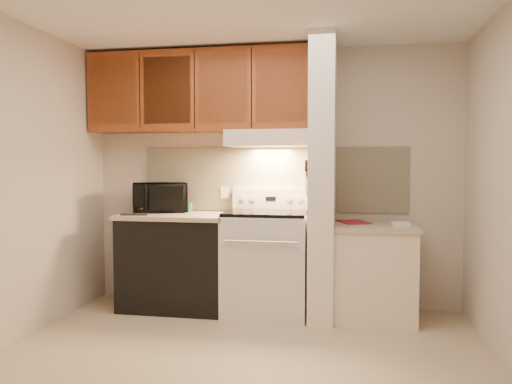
# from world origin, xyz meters

# --- Properties ---
(floor) EXTENTS (3.60, 3.60, 0.00)m
(floor) POSITION_xyz_m (0.00, 0.00, 0.00)
(floor) COLOR tan
(floor) RESTS_ON ground
(ceiling) EXTENTS (3.60, 3.60, 0.00)m
(ceiling) POSITION_xyz_m (0.00, 0.00, 2.50)
(ceiling) COLOR white
(ceiling) RESTS_ON wall_back
(wall_back) EXTENTS (3.60, 2.50, 0.02)m
(wall_back) POSITION_xyz_m (0.00, 1.50, 1.25)
(wall_back) COLOR beige
(wall_back) RESTS_ON floor
(wall_left) EXTENTS (0.02, 3.00, 2.50)m
(wall_left) POSITION_xyz_m (-1.80, 0.00, 1.25)
(wall_left) COLOR beige
(wall_left) RESTS_ON floor
(backsplash) EXTENTS (2.60, 0.02, 0.63)m
(backsplash) POSITION_xyz_m (0.00, 1.49, 1.24)
(backsplash) COLOR #F1E7C0
(backsplash) RESTS_ON wall_back
(range_body) EXTENTS (0.76, 0.65, 0.92)m
(range_body) POSITION_xyz_m (0.00, 1.16, 0.46)
(range_body) COLOR silver
(range_body) RESTS_ON floor
(oven_window) EXTENTS (0.50, 0.01, 0.30)m
(oven_window) POSITION_xyz_m (0.00, 0.84, 0.50)
(oven_window) COLOR black
(oven_window) RESTS_ON range_body
(oven_handle) EXTENTS (0.65, 0.02, 0.02)m
(oven_handle) POSITION_xyz_m (0.00, 0.80, 0.72)
(oven_handle) COLOR silver
(oven_handle) RESTS_ON range_body
(cooktop) EXTENTS (0.74, 0.64, 0.03)m
(cooktop) POSITION_xyz_m (0.00, 1.16, 0.94)
(cooktop) COLOR black
(cooktop) RESTS_ON range_body
(range_backguard) EXTENTS (0.76, 0.08, 0.20)m
(range_backguard) POSITION_xyz_m (0.00, 1.44, 1.05)
(range_backguard) COLOR silver
(range_backguard) RESTS_ON range_body
(range_display) EXTENTS (0.10, 0.01, 0.04)m
(range_display) POSITION_xyz_m (0.00, 1.40, 1.05)
(range_display) COLOR black
(range_display) RESTS_ON range_backguard
(range_knob_left_outer) EXTENTS (0.05, 0.02, 0.05)m
(range_knob_left_outer) POSITION_xyz_m (-0.28, 1.40, 1.05)
(range_knob_left_outer) COLOR silver
(range_knob_left_outer) RESTS_ON range_backguard
(range_knob_left_inner) EXTENTS (0.05, 0.02, 0.05)m
(range_knob_left_inner) POSITION_xyz_m (-0.18, 1.40, 1.05)
(range_knob_left_inner) COLOR silver
(range_knob_left_inner) RESTS_ON range_backguard
(range_knob_right_inner) EXTENTS (0.05, 0.02, 0.05)m
(range_knob_right_inner) POSITION_xyz_m (0.18, 1.40, 1.05)
(range_knob_right_inner) COLOR silver
(range_knob_right_inner) RESTS_ON range_backguard
(range_knob_right_outer) EXTENTS (0.05, 0.02, 0.05)m
(range_knob_right_outer) POSITION_xyz_m (0.28, 1.40, 1.05)
(range_knob_right_outer) COLOR silver
(range_knob_right_outer) RESTS_ON range_backguard
(dishwasher_front) EXTENTS (1.00, 0.63, 0.87)m
(dishwasher_front) POSITION_xyz_m (-0.88, 1.17, 0.43)
(dishwasher_front) COLOR black
(dishwasher_front) RESTS_ON floor
(left_countertop) EXTENTS (1.04, 0.67, 0.04)m
(left_countertop) POSITION_xyz_m (-0.88, 1.17, 0.89)
(left_countertop) COLOR #BAA48D
(left_countertop) RESTS_ON dishwasher_front
(spoon_rest) EXTENTS (0.25, 0.14, 0.02)m
(spoon_rest) POSITION_xyz_m (-1.22, 0.97, 0.92)
(spoon_rest) COLOR black
(spoon_rest) RESTS_ON left_countertop
(teal_jar) EXTENTS (0.10, 0.10, 0.09)m
(teal_jar) POSITION_xyz_m (-0.83, 1.39, 0.96)
(teal_jar) COLOR #246163
(teal_jar) RESTS_ON left_countertop
(outlet) EXTENTS (0.08, 0.01, 0.12)m
(outlet) POSITION_xyz_m (-0.48, 1.48, 1.10)
(outlet) COLOR #EFDCC7
(outlet) RESTS_ON backsplash
(microwave) EXTENTS (0.62, 0.53, 0.29)m
(microwave) POSITION_xyz_m (-1.10, 1.31, 1.05)
(microwave) COLOR black
(microwave) RESTS_ON left_countertop
(partition_pillar) EXTENTS (0.22, 0.70, 2.50)m
(partition_pillar) POSITION_xyz_m (0.51, 1.15, 1.25)
(partition_pillar) COLOR white
(partition_pillar) RESTS_ON floor
(pillar_trim) EXTENTS (0.01, 0.70, 0.04)m
(pillar_trim) POSITION_xyz_m (0.39, 1.15, 1.30)
(pillar_trim) COLOR brown
(pillar_trim) RESTS_ON partition_pillar
(knife_strip) EXTENTS (0.02, 0.42, 0.04)m
(knife_strip) POSITION_xyz_m (0.39, 1.10, 1.32)
(knife_strip) COLOR black
(knife_strip) RESTS_ON partition_pillar
(knife_blade_a) EXTENTS (0.01, 0.03, 0.16)m
(knife_blade_a) POSITION_xyz_m (0.38, 0.95, 1.22)
(knife_blade_a) COLOR silver
(knife_blade_a) RESTS_ON knife_strip
(knife_handle_a) EXTENTS (0.02, 0.02, 0.10)m
(knife_handle_a) POSITION_xyz_m (0.38, 0.95, 1.37)
(knife_handle_a) COLOR black
(knife_handle_a) RESTS_ON knife_strip
(knife_blade_b) EXTENTS (0.01, 0.04, 0.18)m
(knife_blade_b) POSITION_xyz_m (0.38, 1.02, 1.21)
(knife_blade_b) COLOR silver
(knife_blade_b) RESTS_ON knife_strip
(knife_handle_b) EXTENTS (0.02, 0.02, 0.10)m
(knife_handle_b) POSITION_xyz_m (0.38, 1.03, 1.37)
(knife_handle_b) COLOR black
(knife_handle_b) RESTS_ON knife_strip
(knife_blade_c) EXTENTS (0.01, 0.04, 0.20)m
(knife_blade_c) POSITION_xyz_m (0.38, 1.10, 1.20)
(knife_blade_c) COLOR silver
(knife_blade_c) RESTS_ON knife_strip
(knife_handle_c) EXTENTS (0.02, 0.02, 0.10)m
(knife_handle_c) POSITION_xyz_m (0.38, 1.09, 1.37)
(knife_handle_c) COLOR black
(knife_handle_c) RESTS_ON knife_strip
(knife_blade_d) EXTENTS (0.01, 0.04, 0.16)m
(knife_blade_d) POSITION_xyz_m (0.38, 1.17, 1.22)
(knife_blade_d) COLOR silver
(knife_blade_d) RESTS_ON knife_strip
(knife_handle_d) EXTENTS (0.02, 0.02, 0.10)m
(knife_handle_d) POSITION_xyz_m (0.38, 1.18, 1.37)
(knife_handle_d) COLOR black
(knife_handle_d) RESTS_ON knife_strip
(knife_blade_e) EXTENTS (0.01, 0.04, 0.18)m
(knife_blade_e) POSITION_xyz_m (0.38, 1.26, 1.21)
(knife_blade_e) COLOR silver
(knife_blade_e) RESTS_ON knife_strip
(knife_handle_e) EXTENTS (0.02, 0.02, 0.10)m
(knife_handle_e) POSITION_xyz_m (0.38, 1.26, 1.37)
(knife_handle_e) COLOR black
(knife_handle_e) RESTS_ON knife_strip
(oven_mitt) EXTENTS (0.03, 0.11, 0.26)m
(oven_mitt) POSITION_xyz_m (0.38, 1.32, 1.21)
(oven_mitt) COLOR gray
(oven_mitt) RESTS_ON partition_pillar
(right_cab_base) EXTENTS (0.70, 0.60, 0.81)m
(right_cab_base) POSITION_xyz_m (0.97, 1.15, 0.40)
(right_cab_base) COLOR #EFDCC7
(right_cab_base) RESTS_ON floor
(right_countertop) EXTENTS (0.74, 0.64, 0.04)m
(right_countertop) POSITION_xyz_m (0.97, 1.15, 0.83)
(right_countertop) COLOR #BAA48D
(right_countertop) RESTS_ON right_cab_base
(red_folder) EXTENTS (0.34, 0.38, 0.01)m
(red_folder) POSITION_xyz_m (0.79, 1.25, 0.86)
(red_folder) COLOR maroon
(red_folder) RESTS_ON right_countertop
(white_box) EXTENTS (0.15, 0.11, 0.04)m
(white_box) POSITION_xyz_m (1.19, 1.05, 0.87)
(white_box) COLOR white
(white_box) RESTS_ON right_countertop
(range_hood) EXTENTS (0.78, 0.44, 0.15)m
(range_hood) POSITION_xyz_m (0.00, 1.28, 1.62)
(range_hood) COLOR #EFDCC7
(range_hood) RESTS_ON upper_cabinets
(hood_lip) EXTENTS (0.78, 0.04, 0.06)m
(hood_lip) POSITION_xyz_m (0.00, 1.07, 1.58)
(hood_lip) COLOR #EFDCC7
(hood_lip) RESTS_ON range_hood
(upper_cabinets) EXTENTS (2.18, 0.33, 0.77)m
(upper_cabinets) POSITION_xyz_m (-0.69, 1.32, 2.08)
(upper_cabinets) COLOR brown
(upper_cabinets) RESTS_ON wall_back
(cab_door_a) EXTENTS (0.46, 0.01, 0.63)m
(cab_door_a) POSITION_xyz_m (-1.51, 1.17, 2.08)
(cab_door_a) COLOR brown
(cab_door_a) RESTS_ON upper_cabinets
(cab_gap_a) EXTENTS (0.01, 0.01, 0.73)m
(cab_gap_a) POSITION_xyz_m (-1.23, 1.16, 2.08)
(cab_gap_a) COLOR black
(cab_gap_a) RESTS_ON upper_cabinets
(cab_door_b) EXTENTS (0.46, 0.01, 0.63)m
(cab_door_b) POSITION_xyz_m (-0.96, 1.17, 2.08)
(cab_door_b) COLOR brown
(cab_door_b) RESTS_ON upper_cabinets
(cab_gap_b) EXTENTS (0.01, 0.01, 0.73)m
(cab_gap_b) POSITION_xyz_m (-0.69, 1.16, 2.08)
(cab_gap_b) COLOR black
(cab_gap_b) RESTS_ON upper_cabinets
(cab_door_c) EXTENTS (0.46, 0.01, 0.63)m
(cab_door_c) POSITION_xyz_m (-0.42, 1.17, 2.08)
(cab_door_c) COLOR brown
(cab_door_c) RESTS_ON upper_cabinets
(cab_gap_c) EXTENTS (0.01, 0.01, 0.73)m
(cab_gap_c) POSITION_xyz_m (-0.14, 1.16, 2.08)
(cab_gap_c) COLOR black
(cab_gap_c) RESTS_ON upper_cabinets
(cab_door_d) EXTENTS (0.46, 0.01, 0.63)m
(cab_door_d) POSITION_xyz_m (0.13, 1.17, 2.08)
(cab_door_d) COLOR brown
(cab_door_d) RESTS_ON upper_cabinets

